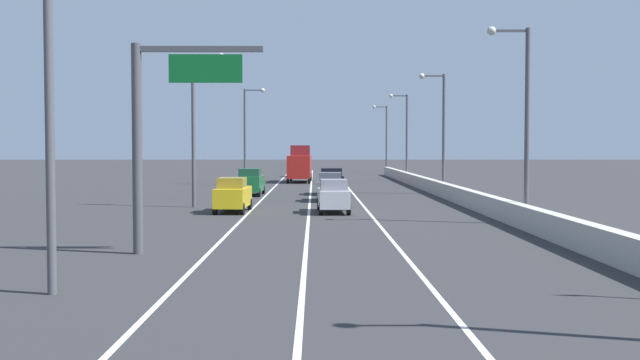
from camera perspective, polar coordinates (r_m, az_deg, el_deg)
ground_plane at (r=67.73m, az=1.00°, el=-0.74°), size 320.00×320.00×0.00m
lane_stripe_left at (r=58.85m, az=-4.15°, el=-1.24°), size 0.16×130.00×0.00m
lane_stripe_center at (r=58.72m, az=-0.74°, el=-1.24°), size 0.16×130.00×0.00m
lane_stripe_right at (r=58.81m, az=2.68°, el=-1.23°), size 0.16×130.00×0.00m
jersey_barrier_right at (r=44.81m, az=12.25°, el=-1.76°), size 0.60×120.00×1.10m
overhead_sign_gantry at (r=27.71m, az=-12.07°, el=4.29°), size 4.68×0.36×7.50m
lamp_post_right_second at (r=38.86m, az=14.88°, el=5.04°), size 2.14×0.44×9.73m
lamp_post_right_third at (r=62.09m, az=9.01°, el=4.11°), size 2.14×0.44×9.73m
lamp_post_right_fourth at (r=85.62m, az=6.35°, el=3.68°), size 2.14×0.44×9.73m
lamp_post_right_fifth at (r=109.27m, az=4.87°, el=3.43°), size 2.14×0.44×9.73m
lamp_post_left_near at (r=20.81m, az=-18.95°, el=7.26°), size 2.14×0.44×9.73m
lamp_post_left_mid at (r=48.80m, az=-9.17°, el=4.56°), size 2.14×0.44×9.73m
lamp_post_left_far at (r=77.06m, az=-5.45°, el=3.82°), size 2.14×0.44×9.73m
car_white_0 at (r=97.59m, az=-1.61°, el=0.86°), size 1.84×4.67×2.07m
car_silver_1 at (r=44.23m, az=1.01°, el=-1.21°), size 1.87×4.46×1.95m
car_gray_2 at (r=53.73m, az=0.77°, el=-0.51°), size 1.91×4.27×2.03m
car_black_3 at (r=61.05m, az=0.85°, el=-0.10°), size 1.94×4.12×2.14m
car_green_4 at (r=60.16m, az=-5.22°, el=-0.15°), size 1.97×4.81×2.14m
car_yellow_5 at (r=44.81m, az=-6.55°, el=-1.12°), size 1.92×4.43×2.04m
box_truck at (r=82.43m, az=-1.53°, el=1.10°), size 2.62×7.60×3.99m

